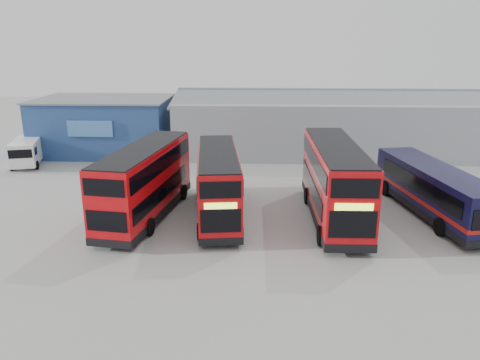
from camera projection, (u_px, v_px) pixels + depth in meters
ground_plane at (247, 226)px, 27.37m from camera, size 120.00×120.00×0.00m
office_block at (106, 125)px, 44.39m from camera, size 12.30×8.32×5.12m
maintenance_shed at (335, 123)px, 45.38m from camera, size 30.50×12.00×5.89m
double_decker_left at (145, 183)px, 28.05m from camera, size 3.95×10.58×4.38m
double_decker_centre at (218, 185)px, 28.15m from camera, size 3.43×9.91×4.11m
double_decker_right at (335, 183)px, 27.73m from camera, size 2.93×10.93×4.60m
single_decker_blue at (433, 192)px, 28.67m from camera, size 4.50×11.35×3.01m
panel_van at (27, 151)px, 40.06m from camera, size 3.26×5.39×2.21m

